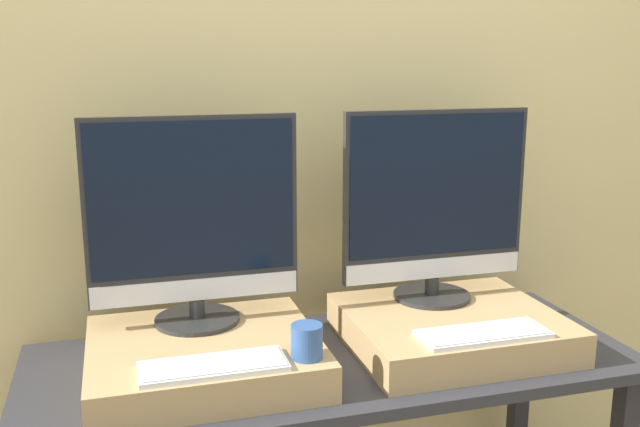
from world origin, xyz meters
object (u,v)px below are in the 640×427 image
at_px(monitor_right, 435,204).
at_px(keyboard_right, 483,334).
at_px(keyboard_left, 213,366).
at_px(mug, 307,341).
at_px(monitor_left, 193,220).

distance_m(monitor_right, keyboard_right, 0.39).
relative_size(keyboard_left, mug, 4.07).
xyz_separation_m(monitor_left, mug, (0.21, -0.29, -0.23)).
distance_m(monitor_left, keyboard_right, 0.77).
distance_m(mug, monitor_right, 0.58).
bearing_deg(keyboard_left, monitor_left, 90.00).
height_order(keyboard_left, monitor_right, monitor_right).
xyz_separation_m(keyboard_left, keyboard_right, (0.66, 0.00, 0.00)).
relative_size(monitor_right, keyboard_right, 1.64).
distance_m(keyboard_left, mug, 0.21).
xyz_separation_m(mug, keyboard_right, (0.45, 0.00, -0.03)).
bearing_deg(monitor_left, mug, -54.15).
bearing_deg(keyboard_right, monitor_left, 155.95).
bearing_deg(keyboard_right, mug, 180.00).
xyz_separation_m(monitor_right, keyboard_right, (0.00, -0.29, -0.26)).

